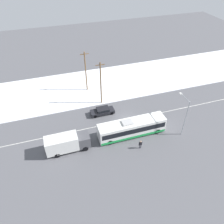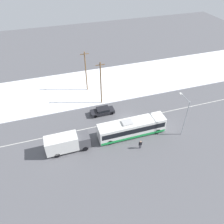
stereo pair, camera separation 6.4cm
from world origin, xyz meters
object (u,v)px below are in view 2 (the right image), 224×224
Objects in this scene: sedan_car at (103,111)px; streetlamp at (184,112)px; utility_pole_roadside at (101,83)px; utility_pole_snowlot at (86,71)px; city_bus at (132,128)px; box_truck at (67,143)px; pedestrian_at_stop at (140,144)px.

streetlamp is (11.64, -9.04, 3.83)m from sedan_car.
utility_pole_roadside reaches higher than streetlamp.
city_bus is at bearing -75.31° from utility_pole_snowlot.
utility_pole_snowlot reaches higher than city_bus.
box_truck is (-11.17, -0.19, 0.14)m from city_bus.
pedestrian_at_stop is 9.03m from streetlamp.
utility_pole_snowlot is (-4.45, 19.64, 3.72)m from pedestrian_at_stop.
utility_pole_roadside is at bearing -72.82° from utility_pole_snowlot.
sedan_car is (7.92, 7.22, -0.95)m from box_truck.
streetlamp is at bearing -13.49° from city_bus.
streetlamp reaches higher than pedestrian_at_stop.
box_truck is 0.76× the size of utility_pole_roadside.
sedan_car is (-3.25, 7.03, -0.81)m from city_bus.
utility_pole_roadside is (-10.88, 12.55, 0.24)m from streetlamp.
streetlamp is at bearing -55.27° from utility_pole_snowlot.
utility_pole_snowlot is at bearing 67.16° from box_truck.
utility_pole_snowlot is (-1.76, 5.69, -0.05)m from utility_pole_roadside.
sedan_car is at bearing -102.17° from utility_pole_roadside.
utility_pole_snowlot is at bearing 124.73° from streetlamp.
city_bus is at bearing 93.29° from pedestrian_at_stop.
box_truck is at bearing 164.18° from pedestrian_at_stop.
box_truck is 4.17× the size of pedestrian_at_stop.
sedan_car is at bearing 108.28° from pedestrian_at_stop.
streetlamp is 0.77× the size of utility_pole_roadside.
utility_pole_snowlot reaches higher than streetlamp.
box_truck is at bearing -112.84° from utility_pole_snowlot.
utility_pole_roadside is at bearing 51.04° from box_truck.
pedestrian_at_stop is 0.24× the size of streetlamp.
utility_pole_roadside reaches higher than sedan_car.
box_truck is at bearing 174.67° from streetlamp.
streetlamp is (8.39, -2.01, 3.02)m from city_bus.
city_bus is 1.28× the size of utility_pole_roadside.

